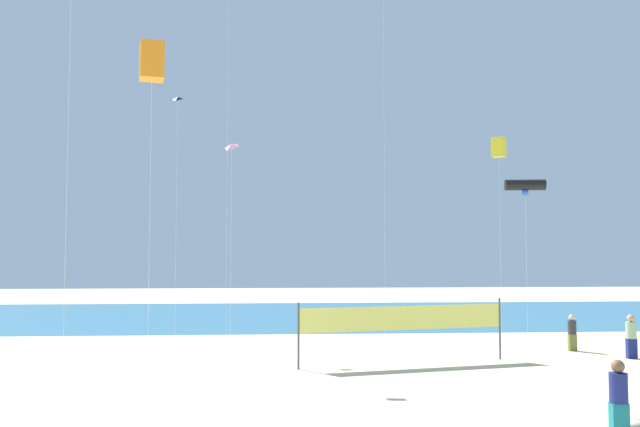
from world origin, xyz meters
name	(u,v)px	position (x,y,z in m)	size (l,w,h in m)	color
ocean_band	(310,315)	(0.00, 28.50, 0.00)	(120.00, 20.00, 0.01)	teal
beachgoer_sage_shirt	(631,335)	(11.96, 10.14, 0.93)	(0.40, 0.40, 1.74)	navy
beachgoer_navy_shirt	(619,397)	(5.71, -0.58, 0.95)	(0.41, 0.41, 1.79)	#19727A
beachgoer_charcoal_shirt	(572,331)	(10.50, 12.23, 0.83)	(0.35, 0.35, 1.55)	olive
volleyball_net	(404,320)	(2.68, 9.45, 1.64)	(8.09, 1.81, 2.40)	#4C4C51
kite_orange_box	(152,62)	(-5.63, 3.19, 9.61)	(0.80, 0.80, 10.15)	silver
kite_pink_diamond	(231,150)	(-3.85, 9.24, 8.05)	(0.69, 0.69, 8.38)	silver
kite_black_tube	(525,186)	(9.52, 14.73, 7.34)	(1.90, 0.77, 7.62)	silver
kite_black_diamond	(177,107)	(-6.98, 16.41, 11.21)	(0.55, 0.55, 11.81)	silver
kite_yellow_box	(499,148)	(9.39, 17.95, 9.65)	(0.88, 0.88, 10.17)	silver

